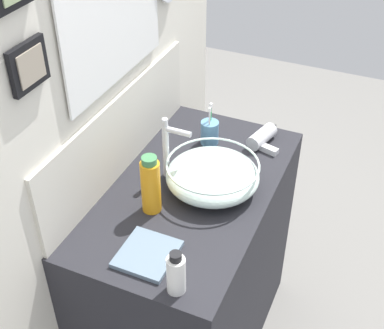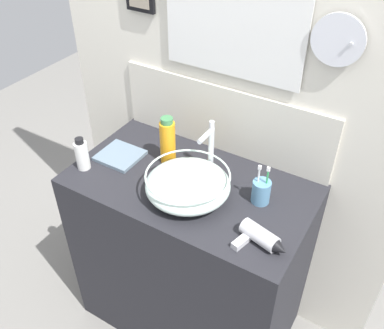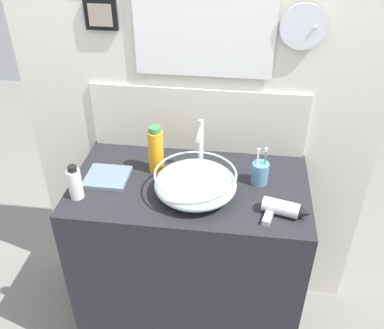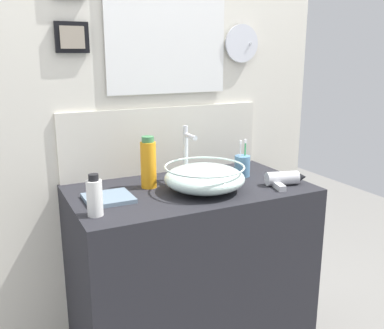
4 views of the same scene
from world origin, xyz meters
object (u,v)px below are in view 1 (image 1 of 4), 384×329
object	(u,v)px
shampoo_bottle	(151,185)
hair_drier	(264,136)
hand_towel	(147,254)
glass_bowl_sink	(213,175)
toothbrush_cup	(210,132)
faucet	(169,145)
spray_bottle	(176,274)

from	to	relation	value
shampoo_bottle	hair_drier	bearing A→B (deg)	-23.06
hand_towel	hair_drier	bearing A→B (deg)	-11.00
glass_bowl_sink	toothbrush_cup	world-z (taller)	toothbrush_cup
faucet	hair_drier	distance (m)	0.45
faucet	hand_towel	world-z (taller)	faucet
hair_drier	shampoo_bottle	xyz separation A→B (m)	(-0.55, 0.23, 0.08)
faucet	shampoo_bottle	bearing A→B (deg)	-172.63
shampoo_bottle	toothbrush_cup	bearing A→B (deg)	-3.84
shampoo_bottle	hand_towel	size ratio (longest dim) A/B	1.22
hair_drier	spray_bottle	distance (m)	0.83
spray_bottle	toothbrush_cup	bearing A→B (deg)	14.89
faucet	hair_drier	xyz separation A→B (m)	(0.35, -0.26, -0.11)
glass_bowl_sink	faucet	size ratio (longest dim) A/B	1.36
spray_bottle	glass_bowl_sink	bearing A→B (deg)	9.38
hair_drier	shampoo_bottle	world-z (taller)	shampoo_bottle
shampoo_bottle	hand_towel	world-z (taller)	shampoo_bottle
hair_drier	hand_towel	distance (m)	0.76
hair_drier	hand_towel	xyz separation A→B (m)	(-0.75, 0.15, -0.02)
toothbrush_cup	glass_bowl_sink	bearing A→B (deg)	-155.76
spray_bottle	shampoo_bottle	xyz separation A→B (m)	(0.29, 0.23, 0.04)
shampoo_bottle	spray_bottle	bearing A→B (deg)	-141.67
glass_bowl_sink	toothbrush_cup	bearing A→B (deg)	24.24
faucet	spray_bottle	bearing A→B (deg)	-152.25
toothbrush_cup	shampoo_bottle	size ratio (longest dim) A/B	0.78
hair_drier	spray_bottle	xyz separation A→B (m)	(-0.83, 0.01, 0.04)
faucet	hand_towel	distance (m)	0.43
glass_bowl_sink	hair_drier	bearing A→B (deg)	-13.37
toothbrush_cup	hand_towel	bearing A→B (deg)	-175.07
hair_drier	spray_bottle	size ratio (longest dim) A/B	1.27
glass_bowl_sink	hair_drier	distance (m)	0.37
glass_bowl_sink	shampoo_bottle	size ratio (longest dim) A/B	1.52
glass_bowl_sink	hand_towel	distance (m)	0.40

